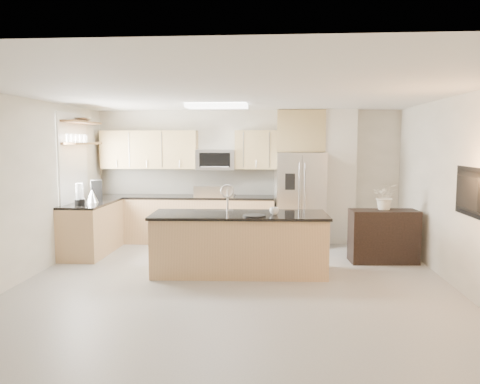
# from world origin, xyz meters

# --- Properties ---
(floor) EXTENTS (6.50, 6.50, 0.00)m
(floor) POSITION_xyz_m (0.00, 0.00, 0.00)
(floor) COLOR #AAA8A2
(floor) RESTS_ON ground
(ceiling) EXTENTS (6.00, 6.50, 0.02)m
(ceiling) POSITION_xyz_m (0.00, 0.00, 2.60)
(ceiling) COLOR silver
(ceiling) RESTS_ON wall_back
(wall_back) EXTENTS (6.00, 0.02, 2.60)m
(wall_back) POSITION_xyz_m (0.00, 3.25, 1.30)
(wall_back) COLOR silver
(wall_back) RESTS_ON floor
(wall_front) EXTENTS (6.00, 0.02, 2.60)m
(wall_front) POSITION_xyz_m (0.00, -3.25, 1.30)
(wall_front) COLOR silver
(wall_front) RESTS_ON floor
(wall_left) EXTENTS (0.02, 6.50, 2.60)m
(wall_left) POSITION_xyz_m (-3.00, 0.00, 1.30)
(wall_left) COLOR silver
(wall_left) RESTS_ON floor
(wall_right) EXTENTS (0.02, 6.50, 2.60)m
(wall_right) POSITION_xyz_m (3.00, 0.00, 1.30)
(wall_right) COLOR silver
(wall_right) RESTS_ON floor
(back_counter) EXTENTS (3.55, 0.66, 1.44)m
(back_counter) POSITION_xyz_m (-1.23, 2.93, 0.47)
(back_counter) COLOR tan
(back_counter) RESTS_ON floor
(left_counter) EXTENTS (0.66, 1.50, 0.92)m
(left_counter) POSITION_xyz_m (-2.67, 1.85, 0.46)
(left_counter) COLOR tan
(left_counter) RESTS_ON floor
(range) EXTENTS (0.76, 0.64, 1.14)m
(range) POSITION_xyz_m (-0.60, 2.92, 0.47)
(range) COLOR black
(range) RESTS_ON floor
(upper_cabinets) EXTENTS (3.50, 0.33, 0.75)m
(upper_cabinets) POSITION_xyz_m (-1.30, 3.09, 1.83)
(upper_cabinets) COLOR tan
(upper_cabinets) RESTS_ON wall_back
(microwave) EXTENTS (0.76, 0.40, 0.40)m
(microwave) POSITION_xyz_m (-0.60, 3.04, 1.63)
(microwave) COLOR silver
(microwave) RESTS_ON upper_cabinets
(refrigerator) EXTENTS (0.92, 0.78, 1.78)m
(refrigerator) POSITION_xyz_m (1.06, 2.87, 0.89)
(refrigerator) COLOR silver
(refrigerator) RESTS_ON floor
(partition_column) EXTENTS (0.60, 0.30, 2.60)m
(partition_column) POSITION_xyz_m (1.82, 3.10, 1.30)
(partition_column) COLOR silver
(partition_column) RESTS_ON floor
(window) EXTENTS (0.04, 1.15, 1.65)m
(window) POSITION_xyz_m (-2.98, 1.85, 1.65)
(window) COLOR white
(window) RESTS_ON wall_left
(shelf_lower) EXTENTS (0.30, 1.20, 0.04)m
(shelf_lower) POSITION_xyz_m (-2.85, 1.95, 1.95)
(shelf_lower) COLOR olive
(shelf_lower) RESTS_ON wall_left
(shelf_upper) EXTENTS (0.30, 1.20, 0.04)m
(shelf_upper) POSITION_xyz_m (-2.85, 1.95, 2.32)
(shelf_upper) COLOR olive
(shelf_upper) RESTS_ON wall_left
(ceiling_fixture) EXTENTS (1.00, 0.50, 0.06)m
(ceiling_fixture) POSITION_xyz_m (-0.40, 1.60, 2.56)
(ceiling_fixture) COLOR white
(ceiling_fixture) RESTS_ON ceiling
(island) EXTENTS (2.66, 1.06, 1.33)m
(island) POSITION_xyz_m (0.03, 0.78, 0.46)
(island) COLOR tan
(island) RESTS_ON floor
(credenza) EXTENTS (1.11, 0.53, 0.87)m
(credenza) POSITION_xyz_m (2.35, 1.59, 0.43)
(credenza) COLOR black
(credenza) RESTS_ON floor
(cup) EXTENTS (0.15, 0.15, 0.11)m
(cup) POSITION_xyz_m (0.55, 0.71, 0.96)
(cup) COLOR white
(cup) RESTS_ON island
(platter) EXTENTS (0.40, 0.40, 0.02)m
(platter) POSITION_xyz_m (0.26, 0.54, 0.92)
(platter) COLOR black
(platter) RESTS_ON island
(blender) EXTENTS (0.16, 0.16, 0.37)m
(blender) POSITION_xyz_m (-2.67, 1.37, 1.08)
(blender) COLOR black
(blender) RESTS_ON left_counter
(kettle) EXTENTS (0.22, 0.22, 0.27)m
(kettle) POSITION_xyz_m (-2.62, 1.78, 1.04)
(kettle) COLOR silver
(kettle) RESTS_ON left_counter
(coffee_maker) EXTENTS (0.27, 0.29, 0.36)m
(coffee_maker) POSITION_xyz_m (-2.69, 2.16, 1.09)
(coffee_maker) COLOR black
(coffee_maker) RESTS_ON left_counter
(bowl) EXTENTS (0.41, 0.41, 0.09)m
(bowl) POSITION_xyz_m (-2.85, 2.04, 2.38)
(bowl) COLOR silver
(bowl) RESTS_ON shelf_upper
(flower_vase) EXTENTS (0.68, 0.61, 0.66)m
(flower_vase) POSITION_xyz_m (2.37, 1.64, 1.20)
(flower_vase) COLOR white
(flower_vase) RESTS_ON credenza
(television) EXTENTS (0.14, 1.08, 0.62)m
(television) POSITION_xyz_m (2.91, -0.20, 1.35)
(television) COLOR black
(television) RESTS_ON wall_right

